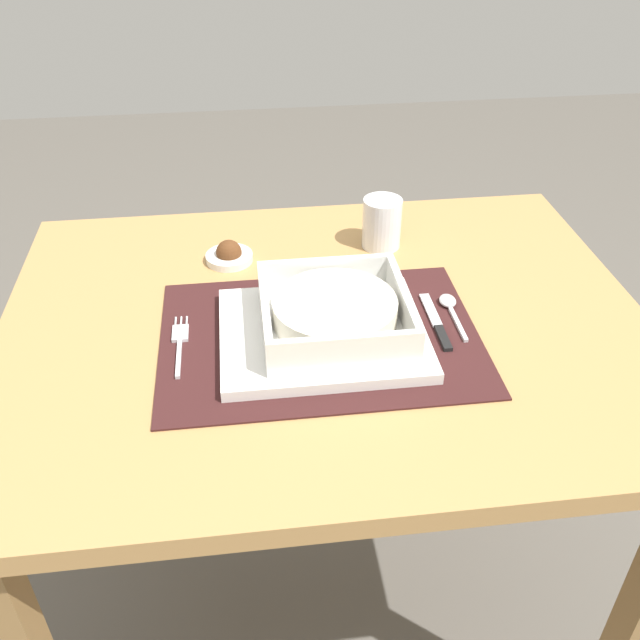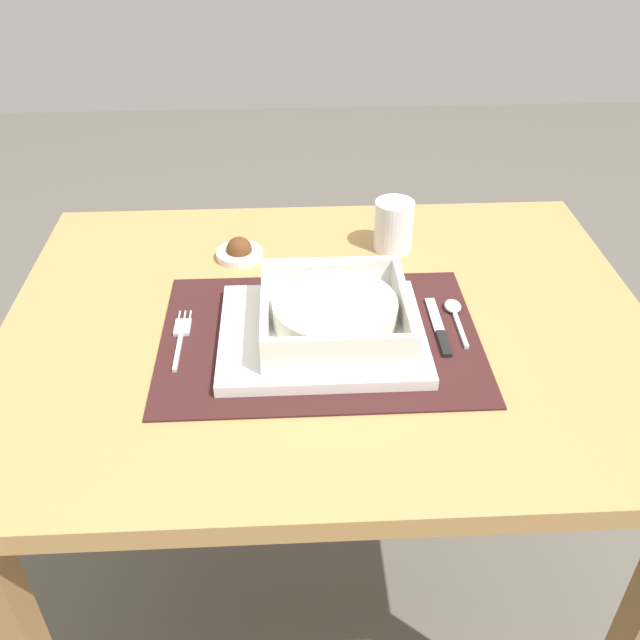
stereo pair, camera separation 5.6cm
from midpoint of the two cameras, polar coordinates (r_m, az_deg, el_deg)
name	(u,v)px [view 1 (the left image)]	position (r m, az deg, el deg)	size (l,w,h in m)	color
ground_plane	(324,606)	(1.52, -0.81, -22.33)	(6.00, 6.00, 0.00)	#59544C
dining_table	(325,376)	(1.06, -1.08, -4.65)	(0.92, 0.71, 0.71)	#B2844C
placemat	(320,337)	(0.95, -1.69, -1.43)	(0.43, 0.31, 0.00)	#381919
serving_plate	(322,334)	(0.94, -1.51, -1.15)	(0.28, 0.23, 0.02)	white
porridge_bowl	(335,313)	(0.93, -0.51, 0.53)	(0.19, 0.19, 0.05)	white
fork	(180,341)	(0.96, -13.01, -1.69)	(0.02, 0.13, 0.00)	silver
spoon	(450,305)	(1.02, 8.99, 1.16)	(0.02, 0.11, 0.01)	silver
butter_knife	(437,325)	(0.98, 7.93, -0.40)	(0.01, 0.13, 0.01)	black
drinking_glass	(382,225)	(1.15, 3.66, 7.73)	(0.06, 0.06, 0.08)	white
condiment_saucer	(229,255)	(1.13, -8.85, 5.24)	(0.08, 0.08, 0.04)	white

